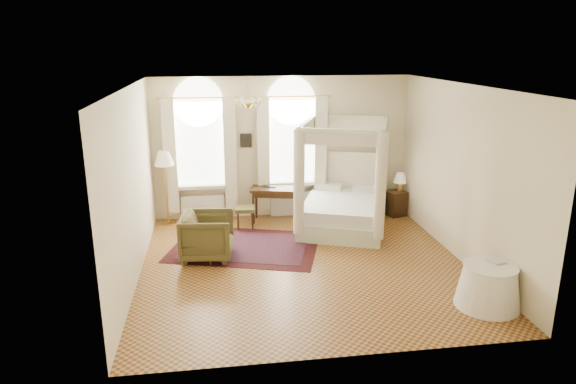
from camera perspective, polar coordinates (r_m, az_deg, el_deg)
name	(u,v)px	position (r m, az deg, el deg)	size (l,w,h in m)	color
ground	(304,264)	(9.75, 1.77, -8.04)	(6.00, 6.00, 0.00)	olive
room_walls	(305,162)	(9.12, 1.88, 3.38)	(6.00, 6.00, 6.00)	beige
window_left	(201,158)	(11.90, -9.68, 3.74)	(1.62, 0.27, 3.29)	white
window_right	(291,155)	(12.03, 0.39, 4.11)	(1.62, 0.27, 3.29)	white
chandelier	(248,103)	(10.04, -4.44, 9.87)	(0.51, 0.45, 0.50)	#B6913C
wall_pictures	(286,138)	(12.03, -0.21, 6.06)	(2.54, 0.03, 0.39)	black
canopy_bed	(343,205)	(11.45, 6.13, -1.47)	(2.43, 2.68, 2.41)	beige
nightstand	(396,203)	(12.62, 11.91, -1.25)	(0.42, 0.38, 0.60)	#311E0D
nightstand_lamp	(400,179)	(12.54, 12.36, 1.42)	(0.30, 0.30, 0.44)	#B6913C
writing_desk	(275,193)	(11.80, -1.43, -0.08)	(1.20, 0.81, 0.82)	#311E0D
laptop	(270,186)	(11.89, -1.99, 0.70)	(0.32, 0.20, 0.02)	black
stool	(245,211)	(11.52, -4.80, -2.07)	(0.44, 0.44, 0.49)	#4C4620
armchair	(207,236)	(10.01, -8.94, -4.84)	(0.95, 0.98, 0.89)	#453C1D
coffee_table	(195,244)	(9.83, -10.26, -5.76)	(0.62, 0.45, 0.41)	silver
floor_lamp	(164,162)	(11.79, -13.58, 3.24)	(0.44, 0.44, 1.71)	#B6913C
oriental_rug	(245,246)	(10.58, -4.76, -6.05)	(3.39, 2.84, 0.01)	#3E0F11
side_table	(488,286)	(8.76, 21.38, -9.71)	(1.01, 1.01, 0.69)	white
book	(490,262)	(8.73, 21.54, -7.21)	(0.21, 0.28, 0.03)	black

